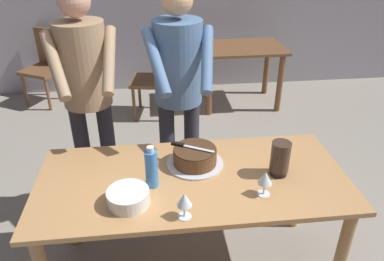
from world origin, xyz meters
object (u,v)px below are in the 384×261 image
Objects in this scene: wine_glass_near at (184,200)px; main_dining_table at (193,192)px; wine_glass_far at (265,179)px; hurricane_lamp at (280,159)px; person_cutting_cake at (179,84)px; person_standing_beside at (87,86)px; water_bottle at (151,168)px; background_table at (241,60)px; cake_on_platter at (195,157)px; background_chair_0 at (157,76)px; cake_knife at (184,145)px; plate_stack at (128,197)px; background_chair_1 at (46,64)px.

main_dining_table is at bearing 76.18° from wine_glass_near.
wine_glass_far is (0.36, -0.19, 0.21)m from main_dining_table.
person_cutting_cake reaches higher than hurricane_lamp.
person_standing_beside is at bearing 139.93° from wine_glass_far.
water_bottle is 0.25× the size of background_table.
main_dining_table is 1.77× the size of background_table.
main_dining_table is at bearing -87.72° from person_cutting_cake.
water_bottle is at bearing -145.54° from cake_on_platter.
background_chair_0 is at bearing 93.74° from person_cutting_cake.
cake_on_platter is 0.10m from cake_knife.
water_bottle is at bearing 47.88° from plate_stack.
cake_knife is 0.14× the size of person_cutting_cake.
water_bottle is at bearing -132.69° from cake_knife.
person_standing_beside reaches higher than plate_stack.
person_standing_beside reaches higher than cake_on_platter.
plate_stack is 1.05× the size of hurricane_lamp.
person_cutting_cake is at bearing 72.68° from water_bottle.
hurricane_lamp reaches higher than cake_knife.
cake_on_platter is 0.47m from wine_glass_far.
background_chair_1 is (-1.14, 3.11, -0.30)m from plate_stack.
background_chair_1 is at bearing 124.12° from hurricane_lamp.
person_cutting_cake reaches higher than main_dining_table.
main_dining_table is 12.31× the size of wine_glass_far.
cake_knife is at bearing 102.13° from main_dining_table.
cake_on_platter is 2.36× the size of wine_glass_far.
wine_glass_near reaches higher than cake_on_platter.
wine_glass_near is at bearing -66.29° from background_chair_1.
water_bottle is at bearing -113.29° from background_table.
person_cutting_cake reaches higher than background_chair_1.
wine_glass_far is at bearing -28.34° from main_dining_table.
background_chair_1 reaches higher than wine_glass_near.
main_dining_table is 7.09× the size of water_bottle.
cake_on_platter is at bearing -61.29° from background_chair_1.
wine_glass_near is 0.64m from hurricane_lamp.
background_chair_1 is (-1.86, 3.11, -0.36)m from wine_glass_far.
plate_stack is at bearing -152.34° from main_dining_table.
person_standing_beside reaches higher than background_chair_1.
person_cutting_cake is at bearing 92.28° from main_dining_table.
wine_glass_near is 0.58× the size of water_bottle.
hurricane_lamp reaches higher than main_dining_table.
water_bottle is (-0.19, -0.21, -0.00)m from cake_knife.
plate_stack is 0.20m from water_bottle.
main_dining_table is 3.29m from background_chair_1.
wine_glass_far is 2.60m from background_chair_0.
main_dining_table is 0.32m from water_bottle.
wine_glass_near reaches higher than plate_stack.
main_dining_table is at bearing -45.35° from person_standing_beside.
cake_knife reaches higher than plate_stack.
background_table is (0.91, 1.93, -0.50)m from person_cutting_cake.
background_chair_0 is (-0.06, 2.66, -0.36)m from wine_glass_near.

